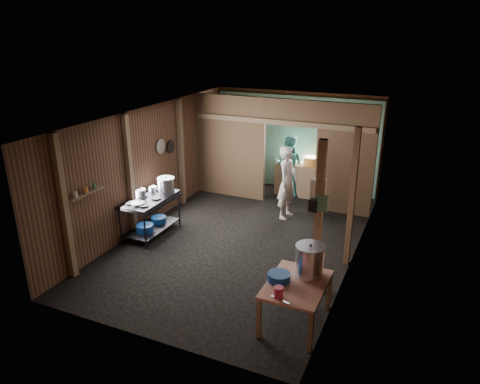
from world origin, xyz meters
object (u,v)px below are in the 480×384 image
at_px(prep_table, 296,303).
at_px(pink_bucket, 279,292).
at_px(gas_range, 151,216).
at_px(cook, 287,183).
at_px(stove_pot_large, 166,186).
at_px(stock_pot, 310,261).
at_px(yellow_tub, 311,161).

bearing_deg(prep_table, pink_bucket, -105.81).
distance_m(gas_range, cook, 3.13).
height_order(gas_range, pink_bucket, pink_bucket).
bearing_deg(stove_pot_large, cook, 37.18).
bearing_deg(stock_pot, gas_range, 159.86).
bearing_deg(yellow_tub, cook, -94.30).
xyz_separation_m(stove_pot_large, yellow_tub, (2.29, 3.18, -0.03)).
xyz_separation_m(prep_table, pink_bucket, (-0.13, -0.44, 0.42)).
bearing_deg(cook, prep_table, -152.74).
distance_m(prep_table, yellow_tub, 5.43).
xyz_separation_m(stove_pot_large, pink_bucket, (3.41, -2.51, -0.23)).
height_order(stock_pot, yellow_tub, stock_pot).
height_order(prep_table, cook, cook).
distance_m(prep_table, pink_bucket, 0.62).
xyz_separation_m(gas_range, pink_bucket, (3.58, -2.13, 0.35)).
relative_size(stock_pot, yellow_tub, 1.35).
bearing_deg(yellow_tub, stock_pot, -74.72).
relative_size(prep_table, stove_pot_large, 3.13).
xyz_separation_m(pink_bucket, yellow_tub, (-1.13, 5.69, 0.20)).
bearing_deg(stove_pot_large, prep_table, -30.30).
xyz_separation_m(prep_table, stock_pot, (0.10, 0.29, 0.58)).
bearing_deg(pink_bucket, stove_pot_large, 143.64).
bearing_deg(yellow_tub, gas_range, -124.59).
bearing_deg(stove_pot_large, yellow_tub, 54.25).
xyz_separation_m(stove_pot_large, stock_pot, (3.64, -1.78, -0.07)).
relative_size(gas_range, cook, 0.83).
xyz_separation_m(gas_range, stove_pot_large, (0.17, 0.39, 0.58)).
bearing_deg(gas_range, yellow_tub, 55.41).
distance_m(pink_bucket, yellow_tub, 5.80).
distance_m(prep_table, stove_pot_large, 4.15).
bearing_deg(cook, gas_range, 137.98).
height_order(prep_table, pink_bucket, pink_bucket).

